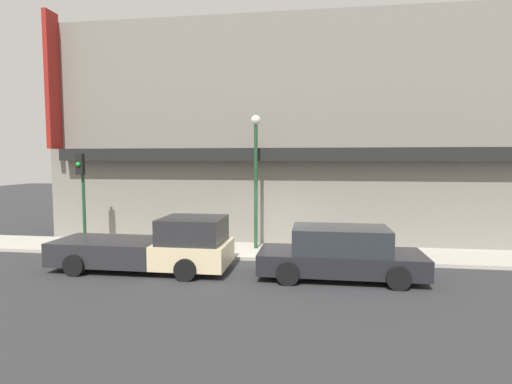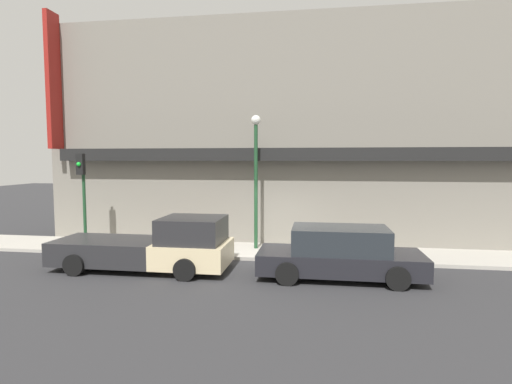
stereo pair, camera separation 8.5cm
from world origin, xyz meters
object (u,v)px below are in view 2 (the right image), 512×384
Objects in this scene: fire_hydrant at (182,241)px; street_lamp at (256,165)px; parked_car at (340,254)px; pickup_truck at (154,247)px; traffic_light at (82,183)px.

street_lamp is at bearing 14.66° from fire_hydrant.
parked_car is 0.95× the size of street_lamp.
fire_hydrant is 0.14× the size of street_lamp.
street_lamp is at bearing 48.47° from pickup_truck.
parked_car is 6.13m from fire_hydrant.
traffic_light reaches higher than parked_car.
fire_hydrant is at bearing 88.41° from pickup_truck.
pickup_truck is 4.87m from street_lamp.
pickup_truck is at bearing -132.87° from street_lamp.
fire_hydrant is 4.45m from traffic_light.
parked_car reaches higher than fire_hydrant.
traffic_light is (-9.56, 2.21, 1.87)m from parked_car.
pickup_truck reaches higher than fire_hydrant.
pickup_truck is 1.55× the size of traffic_light.
pickup_truck is at bearing -92.93° from fire_hydrant.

